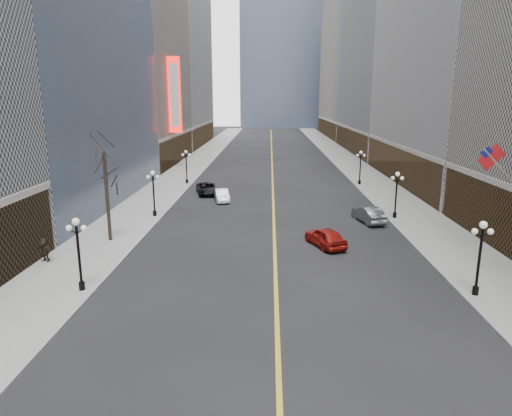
# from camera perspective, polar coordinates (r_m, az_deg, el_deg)

# --- Properties ---
(sidewalk_east) EXTENTS (6.00, 230.00, 0.15)m
(sidewalk_east) POSITION_cam_1_polar(r_m,az_deg,el_deg) (68.00, 13.99, 3.47)
(sidewalk_east) COLOR gray
(sidewalk_east) RESTS_ON ground
(sidewalk_west) EXTENTS (6.00, 230.00, 0.15)m
(sidewalk_west) POSITION_cam_1_polar(r_m,az_deg,el_deg) (67.81, -9.86, 3.65)
(sidewalk_west) COLOR gray
(sidewalk_west) RESTS_ON ground
(lane_line) EXTENTS (0.25, 200.00, 0.02)m
(lane_line) POSITION_cam_1_polar(r_m,az_deg,el_deg) (76.33, 2.04, 4.88)
(lane_line) COLOR gold
(lane_line) RESTS_ON ground
(bldg_east_c) EXTENTS (26.60, 40.60, 48.80)m
(bldg_east_c) POSITION_cam_1_polar(r_m,az_deg,el_deg) (106.66, 19.39, 19.65)
(bldg_east_c) COLOR #9A9A9D
(bldg_east_c) RESTS_ON ground
(bldg_east_d) EXTENTS (26.60, 46.60, 62.80)m
(bldg_east_d) POSITION_cam_1_polar(r_m,az_deg,el_deg) (148.92, 14.41, 20.73)
(bldg_east_d) COLOR #B1A692
(bldg_east_d) RESTS_ON ground
(bldg_west_c) EXTENTS (26.60, 30.60, 50.80)m
(bldg_west_c) POSITION_cam_1_polar(r_m,az_deg,el_deg) (88.62, -19.11, 21.73)
(bldg_west_c) COLOR #B1A692
(bldg_west_c) RESTS_ON ground
(streetlamp_east_1) EXTENTS (1.26, 0.44, 4.52)m
(streetlamp_east_1) POSITION_cam_1_polar(r_m,az_deg,el_deg) (29.52, 26.24, -4.79)
(streetlamp_east_1) COLOR black
(streetlamp_east_1) RESTS_ON sidewalk_east
(streetlamp_east_2) EXTENTS (1.26, 0.44, 4.52)m
(streetlamp_east_2) POSITION_cam_1_polar(r_m,az_deg,el_deg) (45.96, 17.15, 2.17)
(streetlamp_east_2) COLOR black
(streetlamp_east_2) RESTS_ON sidewalk_east
(streetlamp_east_3) EXTENTS (1.26, 0.44, 4.52)m
(streetlamp_east_3) POSITION_cam_1_polar(r_m,az_deg,el_deg) (63.25, 12.92, 5.40)
(streetlamp_east_3) COLOR black
(streetlamp_east_3) RESTS_ON sidewalk_east
(streetlamp_west_1) EXTENTS (1.26, 0.44, 4.52)m
(streetlamp_west_1) POSITION_cam_1_polar(r_m,az_deg,el_deg) (29.16, -21.35, -4.52)
(streetlamp_west_1) COLOR black
(streetlamp_west_1) RESTS_ON sidewalk_west
(streetlamp_west_2) EXTENTS (1.26, 0.44, 4.52)m
(streetlamp_west_2) POSITION_cam_1_polar(r_m,az_deg,el_deg) (45.73, -12.70, 2.39)
(streetlamp_west_2) COLOR black
(streetlamp_west_2) RESTS_ON sidewalk_west
(streetlamp_west_3) EXTENTS (1.26, 0.44, 4.52)m
(streetlamp_west_3) POSITION_cam_1_polar(r_m,az_deg,el_deg) (63.08, -8.71, 5.56)
(streetlamp_west_3) COLOR black
(streetlamp_west_3) RESTS_ON sidewalk_west
(flag_5) EXTENTS (2.87, 0.12, 2.87)m
(flag_5) POSITION_cam_1_polar(r_m,az_deg,el_deg) (36.32, 27.55, 5.39)
(flag_5) COLOR #B2B2B7
(flag_5) RESTS_ON ground
(theatre_marquee) EXTENTS (2.00, 0.55, 12.00)m
(theatre_marquee) POSITION_cam_1_polar(r_m,az_deg,el_deg) (77.02, -10.13, 13.71)
(theatre_marquee) COLOR red
(theatre_marquee) RESTS_ON ground
(tree_west_far) EXTENTS (3.60, 3.60, 7.92)m
(tree_west_far) POSITION_cam_1_polar(r_m,az_deg,el_deg) (38.14, -18.38, 4.96)
(tree_west_far) COLOR #2D231C
(tree_west_far) RESTS_ON sidewalk_west
(car_nb_mid) EXTENTS (2.29, 4.37, 1.37)m
(car_nb_mid) POSITION_cam_1_polar(r_m,az_deg,el_deg) (52.32, -4.29, 1.59)
(car_nb_mid) COLOR white
(car_nb_mid) RESTS_ON ground
(car_nb_far) EXTENTS (3.56, 5.57, 1.43)m
(car_nb_far) POSITION_cam_1_polar(r_m,az_deg,el_deg) (56.25, -6.11, 2.42)
(car_nb_far) COLOR black
(car_nb_far) RESTS_ON ground
(car_sb_mid) EXTENTS (3.39, 4.85, 1.53)m
(car_sb_mid) POSITION_cam_1_polar(r_m,az_deg,el_deg) (36.67, 8.66, -3.60)
(car_sb_mid) COLOR maroon
(car_sb_mid) RESTS_ON ground
(car_sb_far) EXTENTS (2.62, 4.89, 1.53)m
(car_sb_far) POSITION_cam_1_polar(r_m,az_deg,el_deg) (44.58, 13.90, -0.77)
(car_sb_far) COLOR #4F5557
(car_sb_far) RESTS_ON ground
(ped_west_far) EXTENTS (1.61, 1.15, 1.70)m
(ped_west_far) POSITION_cam_1_polar(r_m,az_deg,el_deg) (35.83, -24.90, -4.76)
(ped_west_far) COLOR black
(ped_west_far) RESTS_ON sidewalk_west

